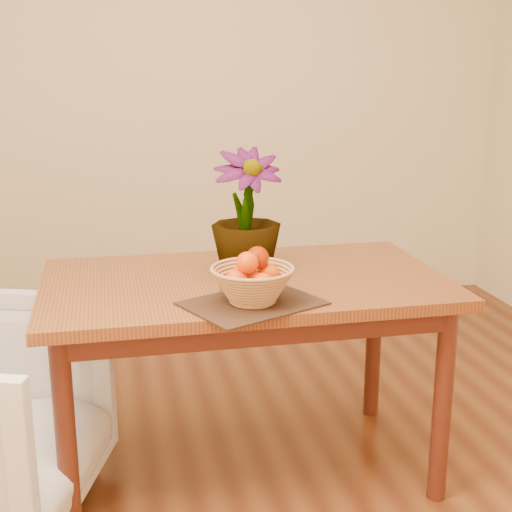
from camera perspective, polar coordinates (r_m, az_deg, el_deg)
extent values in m
cube|color=#FFEAC2|center=(4.32, -6.06, 13.35)|extent=(4.00, 0.02, 2.70)
cube|color=brown|center=(2.50, -0.90, -2.23)|extent=(1.40, 0.80, 0.04)
cube|color=#461B10|center=(2.52, -0.89, -3.53)|extent=(1.28, 0.68, 0.08)
cylinder|color=#461B10|center=(2.32, -14.94, -14.34)|extent=(0.06, 0.06, 0.71)
cylinder|color=#461B10|center=(2.55, 14.67, -11.46)|extent=(0.06, 0.06, 0.71)
cylinder|color=#461B10|center=(2.90, -14.39, -8.17)|extent=(0.06, 0.06, 0.71)
cylinder|color=#461B10|center=(3.08, 9.40, -6.41)|extent=(0.06, 0.06, 0.71)
cube|color=#351D13|center=(2.23, -0.28, -3.81)|extent=(0.48, 0.44, 0.01)
cylinder|color=#B5834B|center=(2.23, -0.28, -3.64)|extent=(0.13, 0.13, 0.01)
sphere|color=#F03303|center=(2.20, -0.29, -1.90)|extent=(0.06, 0.06, 0.06)
sphere|color=#F03303|center=(2.23, 0.98, -1.50)|extent=(0.07, 0.07, 0.07)
sphere|color=#F03303|center=(2.25, -1.11, -1.46)|extent=(0.07, 0.07, 0.07)
sphere|color=#F03303|center=(2.17, -1.59, -2.00)|extent=(0.07, 0.07, 0.07)
sphere|color=#F03303|center=(2.16, 0.58, -2.21)|extent=(0.07, 0.07, 0.07)
sphere|color=#F03303|center=(2.21, 0.12, -0.13)|extent=(0.07, 0.07, 0.07)
sphere|color=#F03303|center=(2.16, -0.71, -0.54)|extent=(0.07, 0.07, 0.07)
sphere|color=#F03303|center=(2.21, 0.12, -0.13)|extent=(0.07, 0.07, 0.07)
imported|color=#184213|center=(2.51, -0.79, 3.53)|extent=(0.25, 0.25, 0.44)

